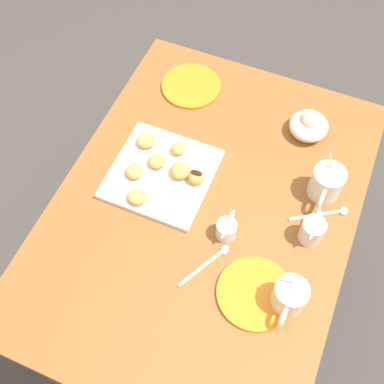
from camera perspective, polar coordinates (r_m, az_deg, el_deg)
The scene contains 20 objects.
ground_plane at distance 1.94m, azimuth 1.00°, elevation -11.91°, with size 8.00×8.00×0.00m, color #423D38.
dining_table at distance 1.40m, azimuth 1.36°, elevation -4.26°, with size 1.06×0.78×0.71m.
pastry_plate_square at distance 1.34m, azimuth -3.59°, elevation 2.13°, with size 0.27×0.27×0.02m, color silver.
coffee_mug_cream_left at distance 1.32m, azimuth 15.50°, elevation 1.03°, with size 0.13×0.09×0.14m.
coffee_mug_cream_right at distance 1.16m, azimuth 11.35°, elevation -11.95°, with size 0.12×0.08×0.13m.
cream_pitcher_white at distance 1.25m, azimuth 13.96°, elevation -4.31°, with size 0.10×0.06×0.07m.
ice_cream_bowl at distance 1.44m, azimuth 13.57°, elevation 7.67°, with size 0.11×0.11×0.08m.
chocolate_sauce_pitcher at distance 1.23m, azimuth 4.07°, elevation -4.33°, with size 0.09×0.05×0.06m.
saucer_orange_left at distance 1.20m, azimuth 7.41°, elevation -11.69°, with size 0.19×0.19×0.01m, color orange.
saucer_orange_right at distance 1.54m, azimuth -0.10°, elevation 12.34°, with size 0.18×0.18×0.01m, color orange.
loose_spoon_near_saucer at distance 1.32m, azimuth 15.50°, elevation -2.45°, with size 0.10×0.14×0.01m.
loose_spoon_by_plate at distance 1.22m, azimuth 2.16°, elevation -8.10°, with size 0.15×0.08×0.01m.
beignet_0 at distance 1.28m, azimuth -6.44°, elevation -0.54°, with size 0.05×0.05×0.03m, color #DBA351.
beignet_1 at distance 1.30m, azimuth 0.52°, elevation 1.78°, with size 0.05×0.04×0.04m, color #DBA351.
chocolate_drizzle_1 at distance 1.28m, azimuth 0.53°, elevation 2.26°, with size 0.03×0.02×0.01m, color black.
beignet_2 at distance 1.37m, azimuth -5.43°, elevation 6.00°, with size 0.05×0.05×0.03m, color #DBA351.
beignet_3 at distance 1.35m, azimuth -1.58°, elevation 5.17°, with size 0.04×0.04×0.03m, color #DBA351.
beignet_4 at distance 1.32m, azimuth -6.77°, elevation 2.42°, with size 0.05×0.05×0.03m, color #DBA351.
beignet_5 at distance 1.33m, azimuth -4.10°, elevation 3.66°, with size 0.05×0.05×0.03m, color #DBA351.
beignet_6 at distance 1.31m, azimuth -1.36°, elevation 2.55°, with size 0.05×0.05×0.04m, color #DBA351.
Camera 1 is at (0.59, 0.21, 1.84)m, focal length 45.44 mm.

